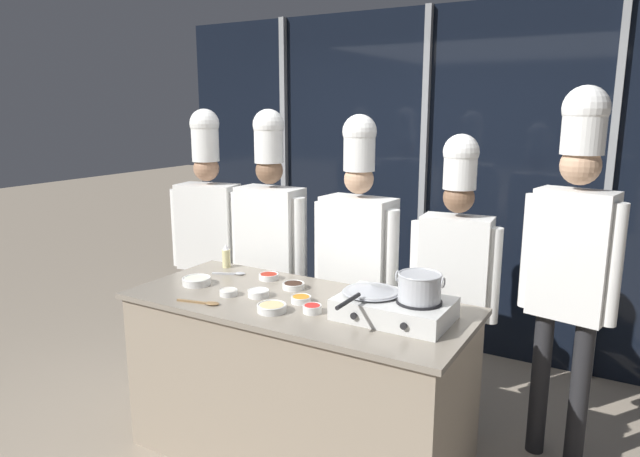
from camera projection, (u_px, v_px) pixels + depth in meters
The scene contains 22 objects.
ground_plane at pixel (298, 455), 3.25m from camera, with size 24.00×24.00×0.00m, color gray.
window_wall_back at pixel (425, 182), 4.59m from camera, with size 4.69×0.09×2.70m.
demo_counter at pixel (297, 380), 3.15m from camera, with size 1.87×0.81×0.93m.
portable_stove at pixel (394, 308), 2.78m from camera, with size 0.55×0.38×0.12m.
frying_pan at pixel (371, 289), 2.82m from camera, with size 0.29×0.50×0.04m.
stock_pot at pixel (420, 286), 2.69m from camera, with size 0.24×0.21×0.13m.
squeeze_bottle_oil at pixel (226, 257), 3.67m from camera, with size 0.05×0.05×0.15m.
prep_bowl_chili_flakes at pixel (269, 276), 3.43m from camera, with size 0.12×0.12×0.04m.
prep_bowl_onion at pixel (229, 292), 3.13m from camera, with size 0.10×0.10×0.03m.
prep_bowl_bell_pepper at pixel (312, 308), 2.87m from camera, with size 0.10×0.10×0.04m.
prep_bowl_bean_sprouts at pixel (196, 280), 3.32m from camera, with size 0.17×0.17×0.04m.
prep_bowl_rice at pixel (258, 293), 3.11m from camera, with size 0.12×0.12×0.04m.
prep_bowl_soy_glaze at pixel (293, 285), 3.25m from camera, with size 0.13×0.13×0.04m.
prep_bowl_ginger at pixel (272, 307), 2.89m from camera, with size 0.15×0.15×0.04m.
prep_bowl_carrots at pixel (301, 299), 3.02m from camera, with size 0.11×0.11×0.04m.
serving_spoon_slotted at pixel (235, 274), 3.52m from camera, with size 0.20×0.11×0.02m.
serving_spoon_solid at pixel (206, 303), 3.00m from camera, with size 0.25×0.08×0.02m.
chef_head at pixel (208, 225), 4.17m from camera, with size 0.56×0.30×1.93m.
chef_sous at pixel (270, 233), 3.92m from camera, with size 0.59×0.23×1.93m.
chef_line at pixel (358, 247), 3.59m from camera, with size 0.60×0.27×1.90m.
chef_pastry at pixel (455, 265), 3.29m from camera, with size 0.52×0.24×1.80m.
chef_apprentice at pixel (573, 244), 2.97m from camera, with size 0.50×0.27×2.05m.
Camera 1 is at (1.57, -2.44, 1.95)m, focal length 32.00 mm.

